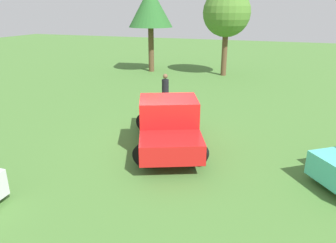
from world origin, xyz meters
name	(u,v)px	position (x,y,z in m)	size (l,w,h in m)	color
ground_plane	(160,147)	(0.00, 0.00, 0.00)	(80.00, 80.00, 0.00)	#477533
pickup_truck	(168,122)	(0.27, 0.06, 0.92)	(3.53, 5.04, 1.79)	black
person_bystander	(165,90)	(-1.32, 4.15, 0.96)	(0.45, 0.45, 1.70)	black
tree_back_right	(150,8)	(-5.63, 12.89, 4.57)	(3.18, 3.18, 6.02)	brown
tree_side	(227,13)	(-0.21, 13.20, 4.21)	(3.21, 3.21, 5.85)	brown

